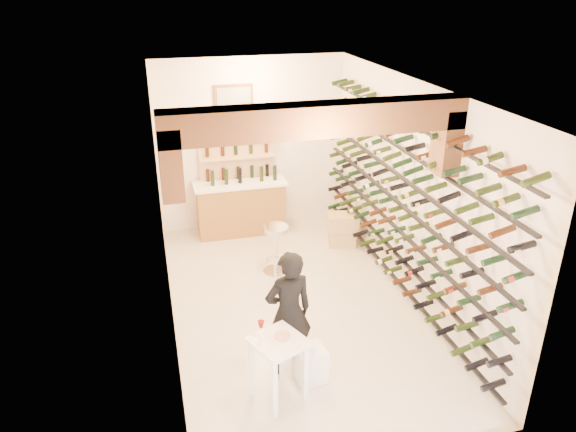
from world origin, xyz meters
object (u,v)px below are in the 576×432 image
object	(u,v)px
person	(289,313)
chrome_barstool	(276,246)
white_stool	(310,364)
crate_lower	(342,238)
tasting_table	(278,350)
wine_rack	(396,198)
back_counter	(241,206)

from	to	relation	value
person	chrome_barstool	size ratio (longest dim) A/B	1.96
white_stool	crate_lower	xyz separation A→B (m)	(1.59, 3.29, -0.07)
tasting_table	chrome_barstool	size ratio (longest dim) A/B	1.16
wine_rack	white_stool	distance (m)	2.75
wine_rack	person	world-z (taller)	wine_rack
tasting_table	chrome_barstool	distance (m)	2.90
back_counter	person	bearing A→B (deg)	-91.90
wine_rack	tasting_table	distance (m)	3.01
chrome_barstool	back_counter	bearing A→B (deg)	99.48
wine_rack	tasting_table	size ratio (longest dim) A/B	5.93
wine_rack	chrome_barstool	bearing A→B (deg)	147.63
wine_rack	chrome_barstool	world-z (taller)	wine_rack
chrome_barstool	tasting_table	bearing A→B (deg)	-102.99
tasting_table	person	size ratio (longest dim) A/B	0.59
tasting_table	back_counter	bearing A→B (deg)	61.18
back_counter	tasting_table	bearing A→B (deg)	-94.75
white_stool	chrome_barstool	world-z (taller)	chrome_barstool
person	crate_lower	world-z (taller)	person
back_counter	person	world-z (taller)	person
person	crate_lower	distance (m)	3.60
back_counter	white_stool	bearing A→B (deg)	-89.04
white_stool	crate_lower	bearing A→B (deg)	64.13
crate_lower	tasting_table	bearing A→B (deg)	-120.29
chrome_barstool	crate_lower	bearing A→B (deg)	25.69
tasting_table	person	xyz separation A→B (m)	(0.24, 0.45, 0.16)
tasting_table	white_stool	bearing A→B (deg)	0.49
back_counter	tasting_table	distance (m)	4.50
wine_rack	person	distance (m)	2.52
wine_rack	crate_lower	world-z (taller)	wine_rack
tasting_table	crate_lower	xyz separation A→B (m)	(2.04, 3.49, -0.51)
back_counter	person	distance (m)	4.05
back_counter	crate_lower	distance (m)	1.98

